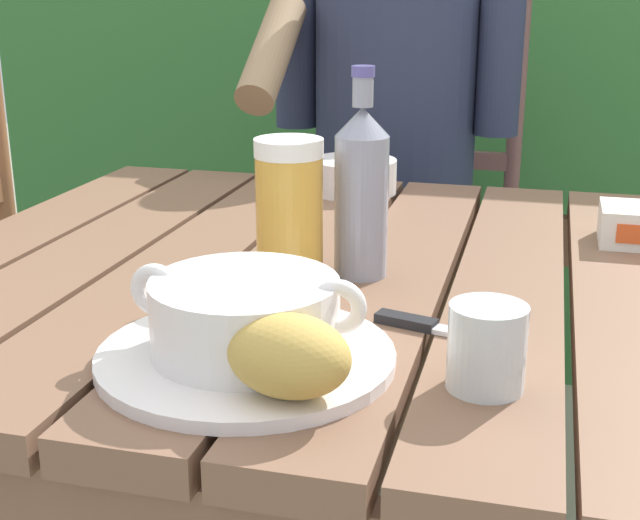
{
  "coord_description": "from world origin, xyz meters",
  "views": [
    {
      "loc": [
        0.16,
        -0.98,
        1.07
      ],
      "look_at": [
        -0.04,
        -0.2,
        0.81
      ],
      "focal_mm": 49.06,
      "sensor_mm": 36.0,
      "label": 1
    }
  ],
  "objects_px": {
    "bread_roll": "(289,355)",
    "table_knife": "(433,327)",
    "chair_near_diner": "(404,241)",
    "person_eating": "(390,157)",
    "soup_bowl": "(245,314)",
    "diner_bowl": "(354,176)",
    "beer_bottle": "(361,190)",
    "water_glass_small": "(487,347)",
    "beer_glass": "(289,212)",
    "serving_plate": "(246,357)"
  },
  "relations": [
    {
      "from": "beer_glass",
      "to": "diner_bowl",
      "type": "xyz_separation_m",
      "value": [
        -0.03,
        0.45,
        -0.06
      ]
    },
    {
      "from": "serving_plate",
      "to": "table_knife",
      "type": "xyz_separation_m",
      "value": [
        0.15,
        0.12,
        -0.0
      ]
    },
    {
      "from": "person_eating",
      "to": "chair_near_diner",
      "type": "bearing_deg",
      "value": 89.2
    },
    {
      "from": "diner_bowl",
      "to": "beer_bottle",
      "type": "bearing_deg",
      "value": -76.4
    },
    {
      "from": "bread_roll",
      "to": "table_knife",
      "type": "distance_m",
      "value": 0.21
    },
    {
      "from": "person_eating",
      "to": "beer_bottle",
      "type": "xyz_separation_m",
      "value": [
        0.1,
        -0.74,
        0.11
      ]
    },
    {
      "from": "chair_near_diner",
      "to": "soup_bowl",
      "type": "xyz_separation_m",
      "value": [
        0.05,
        -1.21,
        0.28
      ]
    },
    {
      "from": "soup_bowl",
      "to": "water_glass_small",
      "type": "height_order",
      "value": "soup_bowl"
    },
    {
      "from": "chair_near_diner",
      "to": "diner_bowl",
      "type": "xyz_separation_m",
      "value": [
        -0.0,
        -0.54,
        0.26
      ]
    },
    {
      "from": "soup_bowl",
      "to": "beer_glass",
      "type": "relative_size",
      "value": 1.33
    },
    {
      "from": "beer_bottle",
      "to": "water_glass_small",
      "type": "height_order",
      "value": "beer_bottle"
    },
    {
      "from": "chair_near_diner",
      "to": "soup_bowl",
      "type": "distance_m",
      "value": 1.24
    },
    {
      "from": "chair_near_diner",
      "to": "beer_bottle",
      "type": "bearing_deg",
      "value": -84.09
    },
    {
      "from": "water_glass_small",
      "to": "diner_bowl",
      "type": "bearing_deg",
      "value": 111.46
    },
    {
      "from": "chair_near_diner",
      "to": "water_glass_small",
      "type": "height_order",
      "value": "chair_near_diner"
    },
    {
      "from": "bread_roll",
      "to": "beer_glass",
      "type": "distance_m",
      "value": 0.31
    },
    {
      "from": "chair_near_diner",
      "to": "water_glass_small",
      "type": "relative_size",
      "value": 13.99
    },
    {
      "from": "water_glass_small",
      "to": "diner_bowl",
      "type": "distance_m",
      "value": 0.72
    },
    {
      "from": "chair_near_diner",
      "to": "beer_glass",
      "type": "xyz_separation_m",
      "value": [
        0.03,
        -0.99,
        0.32
      ]
    },
    {
      "from": "beer_glass",
      "to": "water_glass_small",
      "type": "height_order",
      "value": "beer_glass"
    },
    {
      "from": "serving_plate",
      "to": "chair_near_diner",
      "type": "bearing_deg",
      "value": 92.38
    },
    {
      "from": "table_knife",
      "to": "soup_bowl",
      "type": "bearing_deg",
      "value": -142.5
    },
    {
      "from": "serving_plate",
      "to": "diner_bowl",
      "type": "height_order",
      "value": "diner_bowl"
    },
    {
      "from": "bread_roll",
      "to": "beer_bottle",
      "type": "distance_m",
      "value": 0.35
    },
    {
      "from": "soup_bowl",
      "to": "diner_bowl",
      "type": "xyz_separation_m",
      "value": [
        -0.05,
        0.67,
        -0.02
      ]
    },
    {
      "from": "table_knife",
      "to": "beer_glass",
      "type": "bearing_deg",
      "value": 149.23
    },
    {
      "from": "diner_bowl",
      "to": "chair_near_diner",
      "type": "bearing_deg",
      "value": 90.0
    },
    {
      "from": "beer_bottle",
      "to": "table_knife",
      "type": "bearing_deg",
      "value": -55.07
    },
    {
      "from": "diner_bowl",
      "to": "soup_bowl",
      "type": "bearing_deg",
      "value": -85.72
    },
    {
      "from": "serving_plate",
      "to": "beer_bottle",
      "type": "xyz_separation_m",
      "value": [
        0.05,
        0.27,
        0.1
      ]
    },
    {
      "from": "serving_plate",
      "to": "diner_bowl",
      "type": "bearing_deg",
      "value": 94.28
    },
    {
      "from": "soup_bowl",
      "to": "serving_plate",
      "type": "bearing_deg",
      "value": 0.0
    },
    {
      "from": "soup_bowl",
      "to": "bread_roll",
      "type": "relative_size",
      "value": 1.86
    },
    {
      "from": "serving_plate",
      "to": "soup_bowl",
      "type": "bearing_deg",
      "value": 180.0
    },
    {
      "from": "beer_bottle",
      "to": "diner_bowl",
      "type": "height_order",
      "value": "beer_bottle"
    },
    {
      "from": "chair_near_diner",
      "to": "table_knife",
      "type": "bearing_deg",
      "value": -79.48
    },
    {
      "from": "beer_bottle",
      "to": "beer_glass",
      "type": "bearing_deg",
      "value": -148.07
    },
    {
      "from": "chair_near_diner",
      "to": "soup_bowl",
      "type": "height_order",
      "value": "chair_near_diner"
    },
    {
      "from": "soup_bowl",
      "to": "beer_bottle",
      "type": "relative_size",
      "value": 0.91
    },
    {
      "from": "serving_plate",
      "to": "water_glass_small",
      "type": "xyz_separation_m",
      "value": [
        0.21,
        0.0,
        0.03
      ]
    },
    {
      "from": "serving_plate",
      "to": "soup_bowl",
      "type": "distance_m",
      "value": 0.04
    },
    {
      "from": "chair_near_diner",
      "to": "table_knife",
      "type": "height_order",
      "value": "chair_near_diner"
    },
    {
      "from": "chair_near_diner",
      "to": "bread_roll",
      "type": "xyz_separation_m",
      "value": [
        0.11,
        -1.28,
        0.28
      ]
    },
    {
      "from": "chair_near_diner",
      "to": "beer_bottle",
      "type": "height_order",
      "value": "chair_near_diner"
    },
    {
      "from": "chair_near_diner",
      "to": "person_eating",
      "type": "height_order",
      "value": "person_eating"
    },
    {
      "from": "person_eating",
      "to": "bread_roll",
      "type": "distance_m",
      "value": 1.09
    },
    {
      "from": "chair_near_diner",
      "to": "soup_bowl",
      "type": "relative_size",
      "value": 4.74
    },
    {
      "from": "soup_bowl",
      "to": "beer_glass",
      "type": "xyz_separation_m",
      "value": [
        -0.03,
        0.22,
        0.04
      ]
    },
    {
      "from": "person_eating",
      "to": "bread_roll",
      "type": "bearing_deg",
      "value": -83.93
    },
    {
      "from": "water_glass_small",
      "to": "chair_near_diner",
      "type": "bearing_deg",
      "value": 102.27
    }
  ]
}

